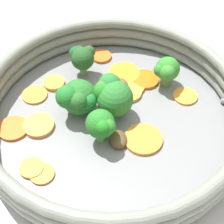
{
  "coord_description": "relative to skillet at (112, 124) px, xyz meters",
  "views": [
    {
      "loc": [
        0.17,
        0.26,
        0.38
      ],
      "look_at": [
        0.0,
        0.0,
        0.03
      ],
      "focal_mm": 60.0,
      "sensor_mm": 36.0,
      "label": 1
    }
  ],
  "objects": [
    {
      "name": "ground_plane",
      "position": [
        0.0,
        0.0,
        -0.01
      ],
      "size": [
        4.0,
        4.0,
        0.0
      ],
      "primitive_type": "plane",
      "color": "#BCBBBA"
    },
    {
      "name": "skillet",
      "position": [
        0.0,
        0.0,
        0.0
      ],
      "size": [
        0.31,
        0.31,
        0.02
      ],
      "primitive_type": "cylinder",
      "color": "gray",
      "rests_on": "ground_plane"
    },
    {
      "name": "skillet_rim_wall",
      "position": [
        0.0,
        0.0,
        0.03
      ],
      "size": [
        0.33,
        0.33,
        0.05
      ],
      "color": "gray",
      "rests_on": "skillet"
    },
    {
      "name": "skillet_rivet_right",
      "position": [
        -0.14,
        0.06,
        0.01
      ],
      "size": [
        0.01,
        0.01,
        0.01
      ],
      "primitive_type": "sphere",
      "color": "gray",
      "rests_on": "skillet"
    },
    {
      "name": "carrot_slice_0",
      "position": [
        -0.08,
        -0.04,
        0.01
      ],
      "size": [
        0.04,
        0.04,
        0.0
      ],
      "primitive_type": "cylinder",
      "rotation": [
        0.0,
        0.0,
        4.74
      ],
      "color": "orange",
      "rests_on": "skillet"
    },
    {
      "name": "carrot_slice_1",
      "position": [
        -0.01,
        0.05,
        0.01
      ],
      "size": [
        0.07,
        0.07,
        0.0
      ],
      "primitive_type": "cylinder",
      "rotation": [
        0.0,
        0.0,
        2.27
      ],
      "color": "orange",
      "rests_on": "skillet"
    },
    {
      "name": "carrot_slice_2",
      "position": [
        0.08,
        -0.04,
        0.01
      ],
      "size": [
        0.05,
        0.05,
        0.01
      ],
      "primitive_type": "cylinder",
      "rotation": [
        0.0,
        0.0,
        3.54
      ],
      "color": "#F4903E",
      "rests_on": "skillet"
    },
    {
      "name": "carrot_slice_3",
      "position": [
        0.06,
        -0.09,
        0.01
      ],
      "size": [
        0.05,
        0.05,
        0.0
      ],
      "primitive_type": "cylinder",
      "rotation": [
        0.0,
        0.0,
        3.56
      ],
      "color": "orange",
      "rests_on": "skillet"
    },
    {
      "name": "carrot_slice_4",
      "position": [
        0.11,
        0.03,
        0.01
      ],
      "size": [
        0.03,
        0.03,
        0.0
      ],
      "primitive_type": "cylinder",
      "rotation": [
        0.0,
        0.0,
        1.55
      ],
      "color": "orange",
      "rests_on": "skillet"
    },
    {
      "name": "carrot_slice_5",
      "position": [
        0.11,
        -0.05,
        0.01
      ],
      "size": [
        0.05,
        0.05,
        0.0
      ],
      "primitive_type": "cylinder",
      "rotation": [
        0.0,
        0.0,
        5.27
      ],
      "color": "orange",
      "rests_on": "skillet"
    },
    {
      "name": "carrot_slice_6",
      "position": [
        -0.06,
        -0.06,
        0.01
      ],
      "size": [
        0.05,
        0.05,
        0.0
      ],
      "primitive_type": "cylinder",
      "rotation": [
        0.0,
        0.0,
        4.83
      ],
      "color": "orange",
      "rests_on": "skillet"
    },
    {
      "name": "carrot_slice_7",
      "position": [
        -0.11,
        0.02,
        0.01
      ],
      "size": [
        0.04,
        0.04,
        0.0
      ],
      "primitive_type": "cylinder",
      "rotation": [
        0.0,
        0.0,
        0.31
      ],
      "color": "orange",
      "rests_on": "skillet"
    },
    {
      "name": "carrot_slice_8",
      "position": [
        -0.05,
        -0.03,
        0.01
      ],
      "size": [
        0.05,
        0.05,
        0.0
      ],
      "primitive_type": "cylinder",
      "rotation": [
        0.0,
        0.0,
        0.48
      ],
      "color": "orange",
      "rests_on": "skillet"
    },
    {
      "name": "carrot_slice_9",
      "position": [
        0.12,
        0.01,
        0.01
      ],
      "size": [
        0.04,
        0.04,
        0.0
      ],
      "primitive_type": "cylinder",
      "rotation": [
        0.0,
        0.0,
        5.15
      ],
      "color": "orange",
      "rests_on": "skillet"
    },
    {
      "name": "carrot_slice_10",
      "position": [
        -0.05,
        -0.11,
        0.01
      ],
      "size": [
        0.03,
        0.03,
        0.0
      ],
      "primitive_type": "cylinder",
      "rotation": [
        0.0,
        0.0,
        4.85
      ],
      "color": "orange",
      "rests_on": "skillet"
    },
    {
      "name": "carrot_slice_11",
      "position": [
        0.03,
        -0.1,
        0.01
      ],
      "size": [
        0.03,
        0.03,
        0.01
      ],
      "primitive_type": "cylinder",
      "rotation": [
        0.0,
        0.0,
        1.43
      ],
      "color": "#F69B35",
      "rests_on": "skillet"
    },
    {
      "name": "carrot_slice_12",
      "position": [
        -0.04,
        -0.03,
        0.01
      ],
      "size": [
        0.04,
        0.04,
        0.0
      ],
      "primitive_type": "cylinder",
      "rotation": [
        0.0,
        0.0,
        4.45
      ],
      "color": "#F99638",
      "rests_on": "skillet"
    },
    {
      "name": "broccoli_floret_0",
      "position": [
        -0.01,
        -0.01,
        0.04
      ],
      "size": [
        0.05,
        0.05,
        0.05
      ],
      "color": "#638653",
      "rests_on": "skillet"
    },
    {
      "name": "broccoli_floret_1",
      "position": [
        -0.01,
        -0.1,
        0.04
      ],
      "size": [
        0.04,
        0.04,
        0.05
      ],
      "color": "#6E874F",
      "rests_on": "skillet"
    },
    {
      "name": "broccoli_floret_2",
      "position": [
        0.03,
        -0.03,
        0.04
      ],
      "size": [
        0.05,
        0.05,
        0.05
      ],
      "color": "#5D9048",
      "rests_on": "skillet"
    },
    {
      "name": "broccoli_floret_3",
      "position": [
        -0.1,
        -0.01,
        0.04
      ],
      "size": [
        0.04,
        0.04,
        0.04
      ],
      "color": "olive",
      "rests_on": "skillet"
    },
    {
      "name": "broccoli_floret_4",
      "position": [
        0.03,
        0.02,
        0.04
      ],
      "size": [
        0.04,
        0.04,
        0.05
      ],
      "color": "#608548",
      "rests_on": "skillet"
    },
    {
      "name": "mushroom_piece_0",
      "position": [
        0.01,
        0.03,
        0.01
      ],
      "size": [
        0.03,
        0.03,
        0.01
      ],
      "primitive_type": "ellipsoid",
      "rotation": [
        0.0,
        0.0,
        4.22
      ],
      "color": "brown",
      "rests_on": "skillet"
    },
    {
      "name": "mushroom_piece_1",
      "position": [
        -0.04,
        -0.04,
        0.02
      ],
      "size": [
        0.02,
        0.03,
        0.01
      ],
      "primitive_type": "ellipsoid",
      "rotation": [
        0.0,
        0.0,
        1.44
      ],
      "color": "brown",
      "rests_on": "skillet"
    }
  ]
}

